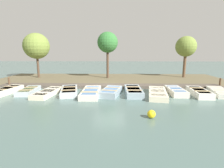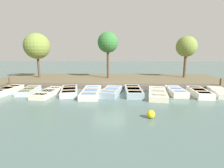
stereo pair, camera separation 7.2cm
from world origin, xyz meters
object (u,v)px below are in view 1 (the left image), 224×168
Objects in this scene: rowboat_6 at (133,91)px; buoy at (151,114)px; rowboat_4 at (91,92)px; rowboat_10 at (220,92)px; rowboat_5 at (111,92)px; rowboat_2 at (48,93)px; rowboat_1 at (29,91)px; rowboat_0 at (6,91)px; mooring_post_near at (9,82)px; rowboat_3 at (69,91)px; rowboat_9 at (199,92)px; park_tree_left at (108,43)px; park_tree_center at (186,47)px; rowboat_8 at (176,91)px; mooring_post_far at (220,83)px; park_tree_far_left at (36,46)px.

buoy is at bearing 4.46° from rowboat_6.
rowboat_4 is 9.35m from rowboat_10.
buoy is at bearing 36.27° from rowboat_5.
rowboat_1 is at bearing -102.58° from rowboat_2.
rowboat_0 is 10.86m from buoy.
mooring_post_near is (-2.67, -4.44, 0.28)m from rowboat_2.
rowboat_9 reaches higher than rowboat_3.
park_tree_left reaches higher than park_tree_center.
park_tree_center is at bearing 123.01° from rowboat_0.
mooring_post_near is (-2.13, -13.74, 0.23)m from rowboat_8.
rowboat_10 is (-0.08, 11.01, -0.03)m from rowboat_3.
mooring_post_near is 0.17× the size of park_tree_left.
mooring_post_far is (-2.67, 13.73, 0.28)m from rowboat_2.
mooring_post_near is 1.00× the size of mooring_post_far.
rowboat_0 is 1.01× the size of rowboat_9.
rowboat_5 reaches higher than rowboat_10.
rowboat_5 is 0.91× the size of rowboat_10.
rowboat_9 is at bearing -67.58° from rowboat_10.
rowboat_9 reaches higher than rowboat_10.
rowboat_3 is at bearing -90.74° from rowboat_6.
rowboat_1 is 1.03× the size of rowboat_8.
park_tree_far_left reaches higher than park_tree_center.
park_tree_far_left is at bearing -168.11° from rowboat_1.
buoy is (4.26, 3.46, -0.00)m from rowboat_4.
rowboat_9 is 3.84m from mooring_post_far.
rowboat_6 is at bearing -77.13° from rowboat_10.
rowboat_2 is at bearing -91.07° from rowboat_4.
rowboat_8 is 13.91m from mooring_post_near.
rowboat_8 is (-0.17, 3.12, -0.01)m from rowboat_6.
rowboat_4 is 8.02m from mooring_post_near.
park_tree_left is at bearing -166.96° from buoy.
rowboat_1 is 0.88× the size of rowboat_6.
rowboat_0 is 1.04× the size of rowboat_1.
mooring_post_far is 0.17× the size of park_tree_left.
rowboat_10 is (-0.46, 12.46, 0.01)m from rowboat_2.
rowboat_4 is at bearing -50.68° from park_tree_center.
rowboat_2 is at bearing -29.56° from park_tree_left.
rowboat_8 is 3.02× the size of mooring_post_far.
rowboat_3 is at bearing -88.05° from rowboat_8.
rowboat_10 is at bearing 128.81° from buoy.
buoy is (4.45, 2.03, -0.03)m from rowboat_5.
rowboat_2 is 1.22× the size of rowboat_8.
rowboat_0 is at bearing -102.09° from rowboat_3.
rowboat_1 is 7.86m from rowboat_6.
buoy is at bearing -28.66° from rowboat_8.
park_tree_left reaches higher than rowboat_4.
park_tree_center reaches higher than rowboat_5.
buoy is (4.43, -4.24, -0.02)m from rowboat_9.
park_tree_center is (-7.28, 0.12, 3.37)m from rowboat_10.
mooring_post_far is at bearing 107.25° from rowboat_2.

